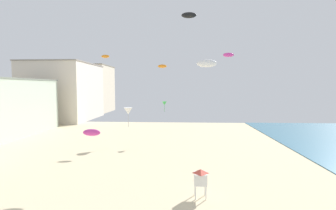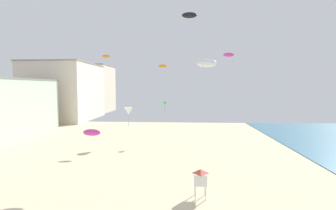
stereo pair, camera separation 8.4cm
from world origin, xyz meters
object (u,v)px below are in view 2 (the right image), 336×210
(kite_white_delta, at_px, (129,111))
(kite_green_delta, at_px, (165,103))
(kite_black_parafoil, at_px, (189,15))
(kite_orange_parafoil_2, at_px, (163,66))
(lifeguard_stand, at_px, (200,177))
(kite_orange_parafoil, at_px, (106,56))
(kite_white_parafoil, at_px, (207,63))
(kite_magenta_parafoil, at_px, (229,55))
(kite_magenta_parafoil_2, at_px, (92,132))

(kite_white_delta, height_order, kite_green_delta, kite_green_delta)
(kite_black_parafoil, xyz_separation_m, kite_orange_parafoil_2, (-4.95, 0.51, -9.20))
(lifeguard_stand, relative_size, kite_orange_parafoil, 1.60)
(kite_green_delta, bearing_deg, kite_orange_parafoil_2, 102.80)
(kite_orange_parafoil, height_order, kite_black_parafoil, kite_black_parafoil)
(kite_black_parafoil, bearing_deg, kite_white_parafoil, -85.82)
(kite_white_parafoil, relative_size, kite_orange_parafoil_2, 1.28)
(kite_green_delta, xyz_separation_m, kite_orange_parafoil_2, (-0.57, 2.51, 6.89))
(lifeguard_stand, bearing_deg, kite_white_delta, 124.46)
(lifeguard_stand, xyz_separation_m, kite_orange_parafoil, (-16.47, 26.31, 13.85))
(lifeguard_stand, xyz_separation_m, kite_green_delta, (-4.80, 23.13, 4.96))
(kite_black_parafoil, xyz_separation_m, kite_white_parafoil, (1.41, -19.33, -10.60))
(kite_magenta_parafoil, relative_size, kite_white_delta, 0.38)
(kite_orange_parafoil, relative_size, kite_magenta_parafoil, 1.23)
(kite_white_parafoil, height_order, kite_orange_parafoil_2, kite_orange_parafoil_2)
(kite_white_parafoil, xyz_separation_m, kite_orange_parafoil_2, (-6.37, 19.84, 1.39))
(lifeguard_stand, height_order, kite_magenta_parafoil, kite_magenta_parafoil)
(kite_magenta_parafoil_2, xyz_separation_m, kite_white_delta, (-0.15, 17.70, 0.45))
(lifeguard_stand, xyz_separation_m, kite_black_parafoil, (-0.42, 25.12, 21.05))
(kite_black_parafoil, bearing_deg, kite_orange_parafoil, 175.76)
(kite_magenta_parafoil_2, bearing_deg, lifeguard_stand, -14.78)
(kite_white_delta, bearing_deg, kite_orange_parafoil, 134.11)
(kite_magenta_parafoil, height_order, kite_white_delta, kite_magenta_parafoil)
(kite_white_delta, bearing_deg, kite_orange_parafoil_2, 42.91)
(kite_orange_parafoil, xyz_separation_m, kite_magenta_parafoil, (20.35, -17.48, -2.12))
(lifeguard_stand, bearing_deg, kite_white_parafoil, 86.78)
(kite_magenta_parafoil_2, relative_size, kite_white_parafoil, 0.83)
(kite_white_parafoil, bearing_deg, kite_green_delta, 108.49)
(kite_white_delta, xyz_separation_m, kite_green_delta, (6.07, 2.60, 1.18))
(kite_magenta_parafoil, distance_m, kite_magenta_parafoil_2, 17.87)
(kite_magenta_parafoil, relative_size, kite_green_delta, 0.68)
(kite_orange_parafoil, distance_m, kite_white_delta, 12.90)
(kite_magenta_parafoil_2, distance_m, kite_white_parafoil, 14.03)
(lifeguard_stand, distance_m, kite_white_delta, 23.53)
(lifeguard_stand, relative_size, kite_magenta_parafoil_2, 1.43)
(kite_white_delta, distance_m, kite_orange_parafoil_2, 11.02)
(kite_magenta_parafoil_2, bearing_deg, kite_magenta_parafoil, 22.38)
(kite_black_parafoil, relative_size, kite_green_delta, 1.46)
(kite_orange_parafoil, height_order, kite_orange_parafoil_2, kite_orange_parafoil)
(kite_orange_parafoil, bearing_deg, kite_magenta_parafoil_2, -76.22)
(lifeguard_stand, xyz_separation_m, kite_magenta_parafoil, (3.87, 8.83, 11.73))
(lifeguard_stand, relative_size, kite_magenta_parafoil, 1.98)
(kite_magenta_parafoil, distance_m, kite_white_delta, 20.42)
(kite_black_parafoil, relative_size, kite_white_parafoil, 1.28)
(kite_white_parafoil, height_order, kite_green_delta, kite_white_parafoil)
(lifeguard_stand, relative_size, kite_orange_parafoil_2, 1.51)
(kite_magenta_parafoil_2, distance_m, kite_green_delta, 21.21)
(kite_orange_parafoil, relative_size, kite_green_delta, 0.84)
(kite_orange_parafoil, xyz_separation_m, kite_orange_parafoil_2, (11.11, -0.68, -2.00))
(kite_magenta_parafoil, bearing_deg, kite_magenta_parafoil_2, -157.62)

